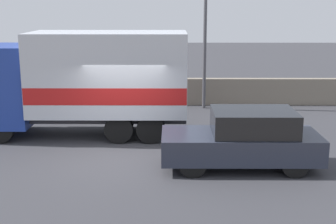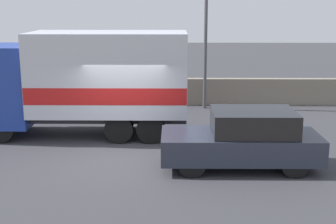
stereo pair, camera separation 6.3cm
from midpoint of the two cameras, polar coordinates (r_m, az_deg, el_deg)
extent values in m
plane|color=#38383D|center=(13.53, -5.73, -5.44)|extent=(80.00, 80.00, 0.00)
cube|color=gray|center=(20.25, -3.70, 2.51)|extent=(60.00, 0.35, 1.15)
cylinder|color=#4C4C51|center=(19.25, 4.46, 11.08)|extent=(0.14, 0.14, 7.24)
cube|color=navy|center=(16.18, -19.18, 3.14)|extent=(1.71, 2.16, 2.58)
cube|color=#2D2D33|center=(15.59, -7.17, -0.44)|extent=(5.01, 1.28, 0.25)
cube|color=silver|center=(15.33, -7.32, 4.77)|extent=(5.01, 2.32, 2.61)
cube|color=red|center=(15.42, -7.26, 2.69)|extent=(4.98, 2.34, 0.52)
cylinder|color=black|center=(15.59, -19.92, -1.95)|extent=(0.90, 0.28, 0.90)
cylinder|color=black|center=(17.26, -17.89, -0.39)|extent=(0.90, 0.28, 0.90)
cylinder|color=black|center=(14.65, -2.25, -2.10)|extent=(0.90, 0.28, 0.90)
cylinder|color=black|center=(16.41, -1.97, -0.43)|extent=(0.90, 0.28, 0.90)
cylinder|color=black|center=(14.73, -6.14, -2.08)|extent=(0.90, 0.28, 0.90)
cylinder|color=black|center=(16.48, -5.45, -0.43)|extent=(0.90, 0.28, 0.90)
cube|color=#282D3D|center=(12.58, 8.63, -4.07)|extent=(4.16, 1.72, 0.67)
cube|color=black|center=(12.46, 10.24, -1.21)|extent=(2.16, 1.59, 0.62)
cylinder|color=black|center=(11.84, 2.88, -6.31)|extent=(0.71, 0.20, 0.71)
cylinder|color=black|center=(13.25, 2.60, -4.18)|extent=(0.71, 0.20, 0.71)
cylinder|color=black|center=(12.23, 15.10, -6.13)|extent=(0.71, 0.20, 0.71)
cylinder|color=black|center=(13.59, 13.55, -4.09)|extent=(0.71, 0.20, 0.71)
camera|label=1|loc=(0.03, -90.13, -0.03)|focal=50.00mm
camera|label=2|loc=(0.03, 89.87, 0.03)|focal=50.00mm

